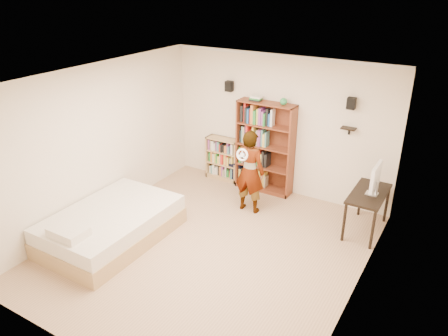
# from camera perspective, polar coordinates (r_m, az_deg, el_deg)

# --- Properties ---
(ground) EXTENTS (4.50, 5.00, 0.01)m
(ground) POSITION_cam_1_polar(r_m,az_deg,el_deg) (7.07, -1.92, -10.48)
(ground) COLOR tan
(ground) RESTS_ON ground
(room_shell) EXTENTS (4.52, 5.02, 2.71)m
(room_shell) POSITION_cam_1_polar(r_m,az_deg,el_deg) (6.25, -2.14, 2.97)
(room_shell) COLOR #EFE4CC
(room_shell) RESTS_ON ground
(crown_molding) EXTENTS (4.50, 5.00, 0.06)m
(crown_molding) POSITION_cam_1_polar(r_m,az_deg,el_deg) (5.98, -2.28, 11.12)
(crown_molding) COLOR silver
(crown_molding) RESTS_ON room_shell
(speaker_left) EXTENTS (0.14, 0.12, 0.20)m
(speaker_left) POSITION_cam_1_polar(r_m,az_deg,el_deg) (8.66, 0.68, 10.64)
(speaker_left) COLOR black
(speaker_left) RESTS_ON room_shell
(speaker_right) EXTENTS (0.14, 0.12, 0.20)m
(speaker_right) POSITION_cam_1_polar(r_m,az_deg,el_deg) (7.77, 16.30, 8.11)
(speaker_right) COLOR black
(speaker_right) RESTS_ON room_shell
(wall_shelf) EXTENTS (0.25, 0.16, 0.02)m
(wall_shelf) POSITION_cam_1_polar(r_m,az_deg,el_deg) (7.91, 15.95, 5.00)
(wall_shelf) COLOR black
(wall_shelf) RESTS_ON room_shell
(tall_bookshelf) EXTENTS (1.14, 0.33, 1.81)m
(tall_bookshelf) POSITION_cam_1_polar(r_m,az_deg,el_deg) (8.55, 5.38, 2.66)
(tall_bookshelf) COLOR brown
(tall_bookshelf) RESTS_ON ground
(low_bookshelf) EXTENTS (0.72, 0.27, 0.90)m
(low_bookshelf) POSITION_cam_1_polar(r_m,az_deg,el_deg) (9.17, -0.11, 1.22)
(low_bookshelf) COLOR tan
(low_bookshelf) RESTS_ON ground
(computer_desk) EXTENTS (0.53, 1.06, 0.72)m
(computer_desk) POSITION_cam_1_polar(r_m,az_deg,el_deg) (7.71, 18.09, -5.47)
(computer_desk) COLOR black
(computer_desk) RESTS_ON ground
(imac) EXTENTS (0.16, 0.53, 0.53)m
(imac) POSITION_cam_1_polar(r_m,az_deg,el_deg) (7.40, 19.00, -1.43)
(imac) COLOR white
(imac) RESTS_ON computer_desk
(daybed) EXTENTS (1.43, 2.19, 0.65)m
(daybed) POSITION_cam_1_polar(r_m,az_deg,el_deg) (7.36, -14.53, -6.83)
(daybed) COLOR white
(daybed) RESTS_ON ground
(person) EXTENTS (0.58, 0.39, 1.55)m
(person) POSITION_cam_1_polar(r_m,az_deg,el_deg) (7.80, 3.36, -0.47)
(person) COLOR black
(person) RESTS_ON ground
(wii_wheel) EXTENTS (0.22, 0.08, 0.23)m
(wii_wheel) POSITION_cam_1_polar(r_m,az_deg,el_deg) (7.40, 2.39, 1.73)
(wii_wheel) COLOR white
(wii_wheel) RESTS_ON person
(navy_bag) EXTENTS (0.37, 0.26, 0.46)m
(navy_bag) POSITION_cam_1_polar(r_m,az_deg,el_deg) (9.07, 1.85, -0.60)
(navy_bag) COLOR black
(navy_bag) RESTS_ON ground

